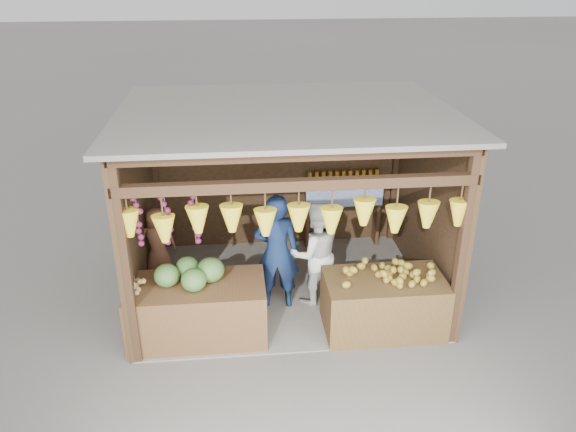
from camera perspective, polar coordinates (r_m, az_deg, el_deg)
The scene contains 12 objects.
ground at distance 8.31m, azimuth -0.15°, elevation -7.35°, with size 80.00×80.00×0.00m, color #514F49.
stall_structure at distance 7.52m, azimuth -0.38°, elevation 3.29°, with size 4.30×3.30×2.66m.
back_shelf at distance 9.19m, azimuth 5.60°, elevation 1.92°, with size 1.25×0.32×1.32m.
counter_left at distance 7.24m, azimuth -9.16°, elevation -9.48°, with size 1.70×0.85×0.77m, color #4B3519.
counter_right at distance 7.40m, azimuth 9.64°, elevation -8.78°, with size 1.51×0.85×0.74m, color #452E17.
stool at distance 8.38m, azimuth -12.69°, elevation -6.58°, with size 0.31×0.31×0.29m, color black.
man_standing at distance 7.52m, azimuth -1.17°, elevation -3.69°, with size 0.61×0.40×1.67m, color #122144.
woman_standing at distance 7.67m, azimuth 2.78°, elevation -3.84°, with size 0.73×0.57×1.50m, color silver.
vendor_seated at distance 8.07m, azimuth -13.12°, elevation -2.57°, with size 0.50×0.33×1.03m, color brown.
melon_pile at distance 6.99m, azimuth -9.99°, elevation -5.61°, with size 1.00×0.50×0.32m, color #1F4813, non-canonical shape.
tanfruit_pile at distance 7.04m, azimuth -14.90°, elevation -6.80°, with size 0.34×0.40×0.13m, color #AC854F, non-canonical shape.
mango_pile at distance 7.15m, azimuth 9.95°, elevation -5.58°, with size 1.40×0.64×0.22m, color #C4681A, non-canonical shape.
Camera 1 is at (-0.68, -7.01, 4.41)m, focal length 35.00 mm.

